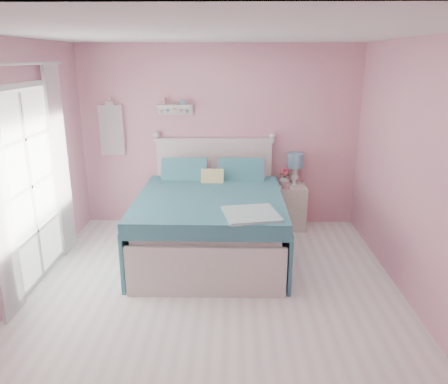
{
  "coord_description": "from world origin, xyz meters",
  "views": [
    {
      "loc": [
        0.19,
        -4.02,
        2.4
      ],
      "look_at": [
        0.09,
        1.2,
        0.79
      ],
      "focal_mm": 35.0,
      "sensor_mm": 36.0,
      "label": 1
    }
  ],
  "objects_px": {
    "bed": "(211,221)",
    "vase": "(284,180)",
    "nightstand": "(290,207)",
    "table_lamp": "(295,163)",
    "teacup": "(286,186)"
  },
  "relations": [
    {
      "from": "table_lamp",
      "to": "vase",
      "type": "relative_size",
      "value": 2.98
    },
    {
      "from": "bed",
      "to": "nightstand",
      "type": "height_order",
      "value": "bed"
    },
    {
      "from": "table_lamp",
      "to": "vase",
      "type": "distance_m",
      "value": 0.29
    },
    {
      "from": "nightstand",
      "to": "teacup",
      "type": "distance_m",
      "value": 0.4
    },
    {
      "from": "bed",
      "to": "vase",
      "type": "distance_m",
      "value": 1.4
    },
    {
      "from": "bed",
      "to": "nightstand",
      "type": "bearing_deg",
      "value": 38.67
    },
    {
      "from": "nightstand",
      "to": "table_lamp",
      "type": "relative_size",
      "value": 1.37
    },
    {
      "from": "bed",
      "to": "nightstand",
      "type": "relative_size",
      "value": 3.48
    },
    {
      "from": "vase",
      "to": "teacup",
      "type": "height_order",
      "value": "vase"
    },
    {
      "from": "table_lamp",
      "to": "vase",
      "type": "height_order",
      "value": "table_lamp"
    },
    {
      "from": "vase",
      "to": "teacup",
      "type": "bearing_deg",
      "value": -88.45
    },
    {
      "from": "nightstand",
      "to": "teacup",
      "type": "relative_size",
      "value": 6.25
    },
    {
      "from": "bed",
      "to": "teacup",
      "type": "distance_m",
      "value": 1.28
    },
    {
      "from": "bed",
      "to": "vase",
      "type": "xyz_separation_m",
      "value": [
        1.01,
        0.92,
        0.3
      ]
    },
    {
      "from": "bed",
      "to": "teacup",
      "type": "xyz_separation_m",
      "value": [
        1.02,
        0.73,
        0.26
      ]
    }
  ]
}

